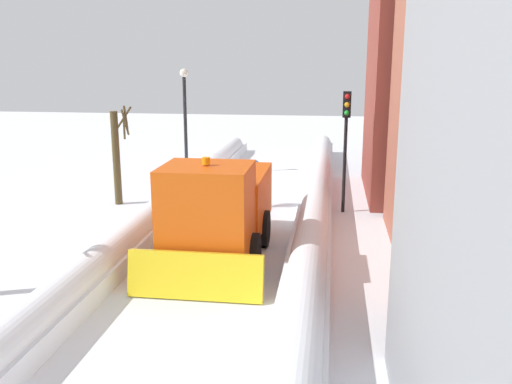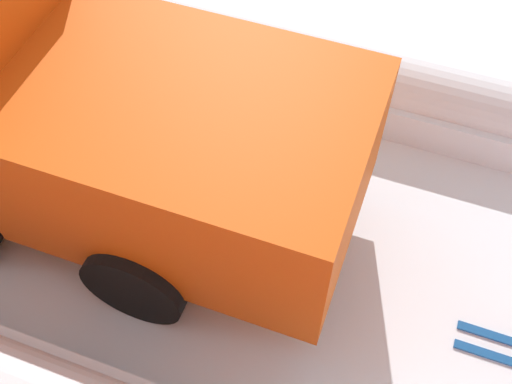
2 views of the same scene
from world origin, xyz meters
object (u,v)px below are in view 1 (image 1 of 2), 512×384
object	(u,v)px
traffic_light_pole	(346,129)
plow_truck	(218,207)
bare_tree_near	(117,154)
skier	(256,181)
street_lamp	(185,108)

from	to	relation	value
traffic_light_pole	plow_truck	bearing A→B (deg)	55.74
plow_truck	bare_tree_near	size ratio (longest dim) A/B	1.56
traffic_light_pole	skier	bearing A→B (deg)	-5.20
plow_truck	street_lamp	bearing A→B (deg)	-70.74
bare_tree_near	street_lamp	bearing A→B (deg)	-100.82
skier	bare_tree_near	world-z (taller)	bare_tree_near
plow_truck	traffic_light_pole	size ratio (longest dim) A/B	1.37
street_lamp	traffic_light_pole	bearing A→B (deg)	141.40
plow_truck	street_lamp	distance (m)	11.89
plow_truck	skier	distance (m)	5.51
skier	street_lamp	world-z (taller)	street_lamp
plow_truck	bare_tree_near	bearing A→B (deg)	-46.65
plow_truck	traffic_light_pole	bearing A→B (deg)	-124.26
plow_truck	traffic_light_pole	distance (m)	6.48
plow_truck	bare_tree_near	distance (m)	7.29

